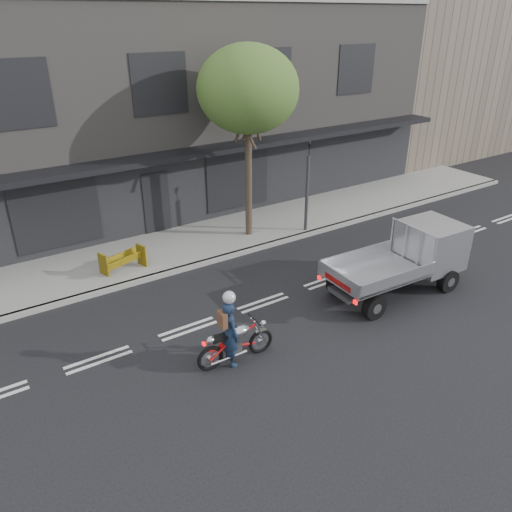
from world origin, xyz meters
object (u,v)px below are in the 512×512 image
at_px(construction_barrier, 125,262).
at_px(flatbed_ute, 421,250).
at_px(motorcycle, 236,342).
at_px(traffic_light_pole, 307,192).
at_px(rider, 230,333).
at_px(street_tree, 248,90).

bearing_deg(construction_barrier, flatbed_ute, -36.30).
bearing_deg(flatbed_ute, motorcycle, -175.59).
bearing_deg(traffic_light_pole, rider, -140.86).
relative_size(motorcycle, construction_barrier, 1.50).
bearing_deg(flatbed_ute, street_tree, 115.09).
distance_m(motorcycle, rider, 0.34).
distance_m(flatbed_ute, construction_barrier, 9.10).
distance_m(traffic_light_pole, construction_barrier, 7.01).
bearing_deg(traffic_light_pole, flatbed_ute, -85.42).
relative_size(traffic_light_pole, rider, 2.09).
relative_size(rider, construction_barrier, 1.25).
xyz_separation_m(rider, construction_barrier, (-0.54, 5.56, -0.31)).
relative_size(street_tree, traffic_light_pole, 1.93).
bearing_deg(motorcycle, street_tree, 58.41).
xyz_separation_m(street_tree, flatbed_ute, (2.40, -5.85, -4.13)).
bearing_deg(rider, construction_barrier, 8.92).
bearing_deg(traffic_light_pole, street_tree, 156.97).
relative_size(street_tree, rider, 4.03).
bearing_deg(flatbed_ute, traffic_light_pole, 97.36).
bearing_deg(street_tree, traffic_light_pole, -23.03).
distance_m(motorcycle, flatbed_ute, 6.66).
distance_m(motorcycle, construction_barrier, 5.61).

